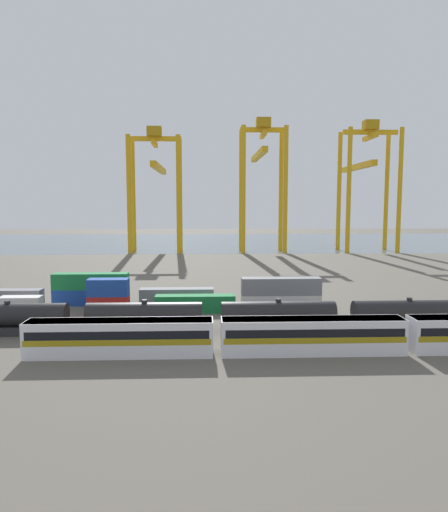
{
  "coord_description": "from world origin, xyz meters",
  "views": [
    {
      "loc": [
        -2.3,
        -70.47,
        16.18
      ],
      "look_at": [
        1.0,
        14.81,
        6.87
      ],
      "focal_mm": 32.7,
      "sensor_mm": 36.0,
      "label": 1
    }
  ],
  "objects_px": {
    "gantry_crane_east": "(366,174)",
    "gantry_crane_west": "(156,177)",
    "passenger_train": "(313,334)",
    "shipping_container_1": "(109,304)",
    "freight_tank_row": "(212,317)",
    "shipping_container_9": "(177,296)",
    "gantry_crane_central": "(262,171)",
    "shipping_container_4": "(281,303)"
  },
  "relations": [
    {
      "from": "shipping_container_1",
      "to": "gantry_crane_central",
      "type": "distance_m",
      "value": 104.73
    },
    {
      "from": "passenger_train",
      "to": "shipping_container_9",
      "type": "bearing_deg",
      "value": 122.05
    },
    {
      "from": "freight_tank_row",
      "to": "gantry_crane_west",
      "type": "relative_size",
      "value": 1.55
    },
    {
      "from": "gantry_crane_west",
      "to": "gantry_crane_east",
      "type": "distance_m",
      "value": 74.02
    },
    {
      "from": "freight_tank_row",
      "to": "shipping_container_1",
      "type": "xyz_separation_m",
      "value": [
        -15.43,
        11.38,
        -0.71
      ]
    },
    {
      "from": "passenger_train",
      "to": "shipping_container_4",
      "type": "xyz_separation_m",
      "value": [
        -0.22,
        20.36,
        -0.84
      ]
    },
    {
      "from": "passenger_train",
      "to": "gantry_crane_east",
      "type": "distance_m",
      "value": 126.12
    },
    {
      "from": "passenger_train",
      "to": "shipping_container_4",
      "type": "relative_size",
      "value": 5.12
    },
    {
      "from": "shipping_container_4",
      "to": "gantry_crane_east",
      "type": "bearing_deg",
      "value": 64.46
    },
    {
      "from": "freight_tank_row",
      "to": "gantry_crane_east",
      "type": "bearing_deg",
      "value": 62.19
    },
    {
      "from": "shipping_container_9",
      "to": "passenger_train",
      "type": "bearing_deg",
      "value": -57.95
    },
    {
      "from": "passenger_train",
      "to": "gantry_crane_west",
      "type": "bearing_deg",
      "value": 104.02
    },
    {
      "from": "passenger_train",
      "to": "shipping_container_1",
      "type": "distance_m",
      "value": 33.32
    },
    {
      "from": "freight_tank_row",
      "to": "shipping_container_1",
      "type": "bearing_deg",
      "value": 143.58
    },
    {
      "from": "shipping_container_9",
      "to": "gantry_crane_west",
      "type": "xyz_separation_m",
      "value": [
        -12.49,
        89.67,
        24.62
      ]
    },
    {
      "from": "gantry_crane_east",
      "to": "gantry_crane_west",
      "type": "bearing_deg",
      "value": 179.36
    },
    {
      "from": "passenger_train",
      "to": "shipping_container_1",
      "type": "xyz_separation_m",
      "value": [
        -26.36,
        20.36,
        -0.84
      ]
    },
    {
      "from": "passenger_train",
      "to": "freight_tank_row",
      "type": "xyz_separation_m",
      "value": [
        -10.93,
        8.98,
        -0.14
      ]
    },
    {
      "from": "shipping_container_1",
      "to": "shipping_container_9",
      "type": "xyz_separation_m",
      "value": [
        9.91,
        5.92,
        0.0
      ]
    },
    {
      "from": "passenger_train",
      "to": "shipping_container_9",
      "type": "height_order",
      "value": "passenger_train"
    },
    {
      "from": "shipping_container_1",
      "to": "shipping_container_4",
      "type": "bearing_deg",
      "value": 0.0
    },
    {
      "from": "gantry_crane_west",
      "to": "gantry_crane_east",
      "type": "xyz_separation_m",
      "value": [
        74.01,
        -0.83,
        1.19
      ]
    },
    {
      "from": "shipping_container_9",
      "to": "gantry_crane_west",
      "type": "distance_m",
      "value": 93.82
    },
    {
      "from": "freight_tank_row",
      "to": "gantry_crane_central",
      "type": "bearing_deg",
      "value": 79.9
    },
    {
      "from": "gantry_crane_central",
      "to": "gantry_crane_east",
      "type": "xyz_separation_m",
      "value": [
        37.0,
        -0.43,
        -1.07
      ]
    },
    {
      "from": "shipping_container_1",
      "to": "gantry_crane_west",
      "type": "bearing_deg",
      "value": 91.55
    },
    {
      "from": "shipping_container_1",
      "to": "gantry_crane_east",
      "type": "relative_size",
      "value": 0.13
    },
    {
      "from": "passenger_train",
      "to": "gantry_crane_west",
      "type": "distance_m",
      "value": 121.85
    },
    {
      "from": "shipping_container_1",
      "to": "passenger_train",
      "type": "bearing_deg",
      "value": -37.68
    },
    {
      "from": "shipping_container_1",
      "to": "gantry_crane_west",
      "type": "xyz_separation_m",
      "value": [
        -2.59,
        95.59,
        24.62
      ]
    },
    {
      "from": "passenger_train",
      "to": "shipping_container_9",
      "type": "xyz_separation_m",
      "value": [
        -16.45,
        26.28,
        -0.84
      ]
    },
    {
      "from": "passenger_train",
      "to": "gantry_crane_west",
      "type": "height_order",
      "value": "gantry_crane_west"
    },
    {
      "from": "shipping_container_1",
      "to": "shipping_container_9",
      "type": "bearing_deg",
      "value": 30.88
    },
    {
      "from": "shipping_container_9",
      "to": "gantry_crane_central",
      "type": "height_order",
      "value": "gantry_crane_central"
    },
    {
      "from": "shipping_container_4",
      "to": "gantry_crane_west",
      "type": "relative_size",
      "value": 0.28
    },
    {
      "from": "shipping_container_4",
      "to": "passenger_train",
      "type": "bearing_deg",
      "value": -89.38
    },
    {
      "from": "shipping_container_1",
      "to": "gantry_crane_west",
      "type": "height_order",
      "value": "gantry_crane_west"
    },
    {
      "from": "gantry_crane_central",
      "to": "shipping_container_4",
      "type": "bearing_deg",
      "value": -94.97
    },
    {
      "from": "gantry_crane_west",
      "to": "gantry_crane_central",
      "type": "bearing_deg",
      "value": -0.62
    },
    {
      "from": "shipping_container_1",
      "to": "gantry_crane_central",
      "type": "relative_size",
      "value": 0.13
    },
    {
      "from": "passenger_train",
      "to": "shipping_container_4",
      "type": "distance_m",
      "value": 20.38
    },
    {
      "from": "shipping_container_4",
      "to": "gantry_crane_west",
      "type": "xyz_separation_m",
      "value": [
        -28.73,
        95.59,
        24.62
      ]
    }
  ]
}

